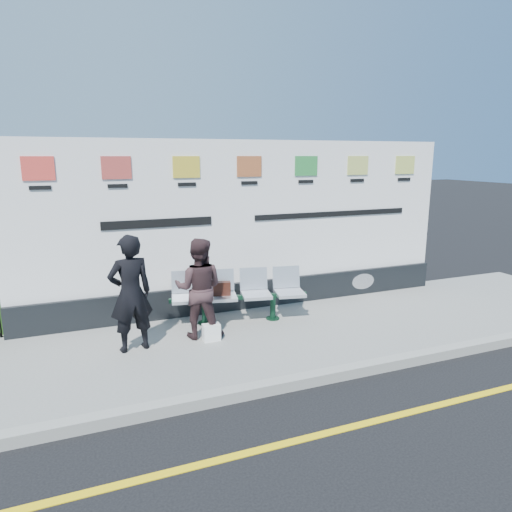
{
  "coord_description": "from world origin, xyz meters",
  "views": [
    {
      "loc": [
        -2.33,
        -3.7,
        2.86
      ],
      "look_at": [
        0.34,
        3.05,
        1.25
      ],
      "focal_mm": 32.0,
      "sensor_mm": 36.0,
      "label": 1
    }
  ],
  "objects": [
    {
      "name": "woman_left",
      "position": [
        -1.71,
        2.65,
        0.96
      ],
      "size": [
        0.68,
        0.5,
        1.68
      ],
      "primitive_type": "imported",
      "rotation": [
        0.0,
        0.0,
        3.32
      ],
      "color": "black",
      "rests_on": "pavement"
    },
    {
      "name": "pavement",
      "position": [
        0.0,
        2.5,
        0.06
      ],
      "size": [
        14.0,
        3.0,
        0.12
      ],
      "primitive_type": "cube",
      "color": "gray",
      "rests_on": "ground"
    },
    {
      "name": "ground",
      "position": [
        0.0,
        0.0,
        0.0
      ],
      "size": [
        80.0,
        80.0,
        0.0
      ],
      "primitive_type": "plane",
      "color": "black"
    },
    {
      "name": "handbag_brown",
      "position": [
        -0.2,
        3.23,
        0.71
      ],
      "size": [
        0.31,
        0.18,
        0.23
      ],
      "primitive_type": "cube",
      "rotation": [
        0.0,
        0.0,
        -0.22
      ],
      "color": "black",
      "rests_on": "bench"
    },
    {
      "name": "carrier_bag_white",
      "position": [
        -0.58,
        2.55,
        0.25
      ],
      "size": [
        0.26,
        0.15,
        0.26
      ],
      "primitive_type": "cube",
      "color": "white",
      "rests_on": "pavement"
    },
    {
      "name": "bench",
      "position": [
        0.09,
        3.17,
        0.36
      ],
      "size": [
        2.28,
        0.99,
        0.47
      ],
      "primitive_type": null,
      "rotation": [
        0.0,
        0.0,
        -0.2
      ],
      "color": "silver",
      "rests_on": "pavement"
    },
    {
      "name": "kerb",
      "position": [
        0.0,
        1.0,
        0.07
      ],
      "size": [
        14.0,
        0.18,
        0.14
      ],
      "primitive_type": "cube",
      "color": "gray",
      "rests_on": "ground"
    },
    {
      "name": "yellow_line",
      "position": [
        0.0,
        0.0,
        0.0
      ],
      "size": [
        14.0,
        0.1,
        0.01
      ],
      "primitive_type": "cube",
      "color": "yellow",
      "rests_on": "ground"
    },
    {
      "name": "woman_right",
      "position": [
        -0.7,
        2.77,
        0.89
      ],
      "size": [
        0.92,
        0.83,
        1.54
      ],
      "primitive_type": "imported",
      "rotation": [
        0.0,
        0.0,
        2.74
      ],
      "color": "#382427",
      "rests_on": "pavement"
    },
    {
      "name": "billboard",
      "position": [
        0.5,
        3.85,
        1.42
      ],
      "size": [
        8.0,
        0.3,
        3.0
      ],
      "color": "black",
      "rests_on": "pavement"
    }
  ]
}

